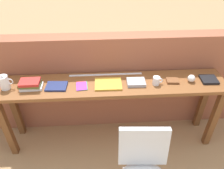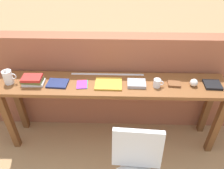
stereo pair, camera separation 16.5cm
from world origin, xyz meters
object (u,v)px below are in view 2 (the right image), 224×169
Objects in this scene: book_stack_leftmost at (33,80)px; sports_ball_small at (194,83)px; magazine_cycling at (58,83)px; book_open_centre at (108,84)px; pamphlet_pile_colourful at (82,84)px; leather_journal_brown at (174,84)px; mug at (157,83)px; pitcher_white at (8,77)px; book_repair_rightmost at (212,85)px.

book_stack_leftmost is 2.99× the size of sports_ball_small.
magazine_cycling is 1.45m from sports_ball_small.
book_stack_leftmost is 0.81m from book_open_centre.
book_stack_leftmost is 0.53m from pamphlet_pile_colourful.
leather_journal_brown is (0.70, 0.01, 0.00)m from book_open_centre.
pamphlet_pile_colourful is 1.18m from sports_ball_small.
pamphlet_pile_colourful is at bearing -0.45° from book_stack_leftmost.
magazine_cycling is 0.27m from pamphlet_pile_colourful.
book_open_centre is 0.51m from mug.
book_open_centre is at bearing -174.03° from leather_journal_brown.
leather_journal_brown reaches higher than book_open_centre.
magazine_cycling is at bearing -178.69° from book_open_centre.
book_stack_leftmost reaches higher than mug.
book_stack_leftmost reaches higher than pamphlet_pile_colourful.
magazine_cycling is at bearing -0.23° from book_stack_leftmost.
pamphlet_pile_colourful is (0.79, -0.01, -0.07)m from pitcher_white.
magazine_cycling is 1.06m from mug.
leather_journal_brown reaches higher than pamphlet_pile_colourful.
magazine_cycling is at bearing -0.90° from pitcher_white.
book_open_centre is 3.54× the size of sports_ball_small.
pitcher_white is 1.05× the size of book_repair_rightmost.
pamphlet_pile_colourful is 1.00× the size of book_repair_rightmost.
pamphlet_pile_colourful is (0.53, -0.00, -0.04)m from book_stack_leftmost.
leather_journal_brown is (1.77, 0.01, -0.07)m from pitcher_white.
book_open_centre is (0.55, 0.01, -0.00)m from magazine_cycling.
mug is 0.39m from sports_ball_small.
book_open_centre is (0.28, 0.01, 0.00)m from pamphlet_pile_colourful.
book_stack_leftmost is at bearing -174.41° from leather_journal_brown.
pitcher_white reaches higher than mug.
pitcher_white is 0.53m from magazine_cycling.
pitcher_white is at bearing -177.22° from book_repair_rightmost.
magazine_cycling reaches higher than pamphlet_pile_colourful.
magazine_cycling is 1.25m from leather_journal_brown.
book_stack_leftmost is 1.71m from sports_ball_small.
leather_journal_brown is at bearing 10.32° from mug.
leather_journal_brown is (0.98, 0.02, 0.01)m from pamphlet_pile_colourful.
book_open_centre is at bearing 0.39° from book_stack_leftmost.
pamphlet_pile_colourful is at bearing -179.31° from sports_ball_small.
book_stack_leftmost reaches higher than leather_journal_brown.
book_open_centre is at bearing -0.09° from pitcher_white.
book_stack_leftmost is at bearing -1.59° from pitcher_white.
pamphlet_pile_colourful is 0.61× the size of book_open_centre.
magazine_cycling is at bearing 179.32° from pamphlet_pile_colourful.
pitcher_white is 0.76× the size of book_stack_leftmost.
book_stack_leftmost reaches higher than sports_ball_small.
sports_ball_small reaches higher than book_open_centre.
mug is at bearing -0.66° from book_stack_leftmost.
magazine_cycling is (0.52, -0.01, -0.07)m from pitcher_white.
mug is 0.19m from leather_journal_brown.
magazine_cycling and book_open_centre have the same top height.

